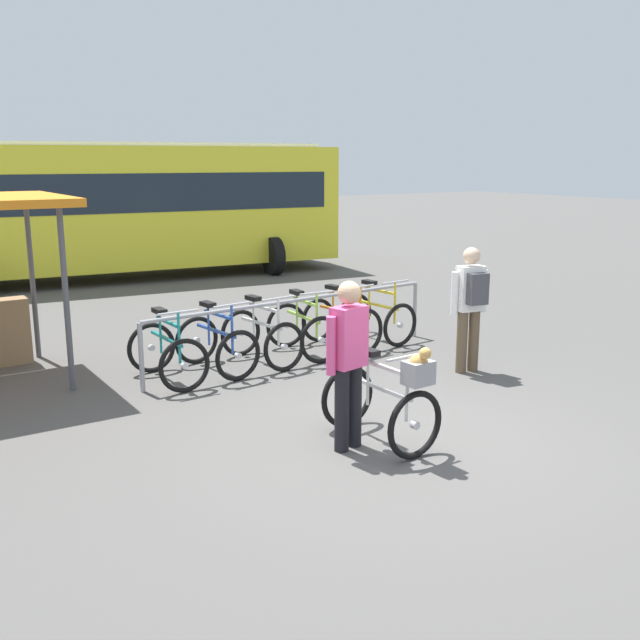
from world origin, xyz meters
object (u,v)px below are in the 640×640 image
(racked_bike_teal, at_px, (167,353))
(pedestrian_with_backpack, at_px, (470,302))
(bus_distant, at_px, (122,202))
(racked_bike_orange, at_px, (341,323))
(racked_bike_yellow, at_px, (377,317))
(racked_bike_lime, at_px, (303,330))
(racked_bike_blue, at_px, (216,345))
(featured_bicycle, at_px, (388,398))
(person_with_featured_bike, at_px, (348,358))
(racked_bike_white, at_px, (262,337))

(racked_bike_teal, relative_size, pedestrian_with_backpack, 0.69)
(pedestrian_with_backpack, xyz_separation_m, bus_distant, (-1.36, 10.08, 0.80))
(racked_bike_orange, relative_size, racked_bike_yellow, 1.03)
(racked_bike_lime, relative_size, bus_distant, 0.11)
(racked_bike_teal, height_order, racked_bike_blue, same)
(racked_bike_teal, xyz_separation_m, featured_bicycle, (1.07, -3.11, 0.12))
(racked_bike_teal, distance_m, featured_bicycle, 3.29)
(pedestrian_with_backpack, bearing_deg, racked_bike_blue, 147.92)
(featured_bicycle, bearing_deg, person_with_featured_bike, 156.98)
(racked_bike_lime, distance_m, racked_bike_orange, 0.70)
(pedestrian_with_backpack, bearing_deg, racked_bike_lime, 126.53)
(racked_bike_white, relative_size, racked_bike_lime, 1.06)
(racked_bike_orange, distance_m, person_with_featured_bike, 3.87)
(featured_bicycle, bearing_deg, pedestrian_with_backpack, 30.73)
(racked_bike_white, height_order, featured_bicycle, featured_bicycle)
(racked_bike_white, distance_m, featured_bicycle, 3.26)
(racked_bike_yellow, bearing_deg, person_with_featured_bike, -130.19)
(racked_bike_white, height_order, bus_distant, bus_distant)
(bus_distant, bearing_deg, racked_bike_white, -94.99)
(racked_bike_teal, relative_size, racked_bike_blue, 0.96)
(racked_bike_blue, height_order, racked_bike_orange, same)
(person_with_featured_bike, relative_size, pedestrian_with_backpack, 1.00)
(racked_bike_blue, relative_size, featured_bicycle, 0.96)
(racked_bike_lime, height_order, featured_bicycle, featured_bicycle)
(racked_bike_yellow, distance_m, pedestrian_with_backpack, 2.09)
(racked_bike_white, xyz_separation_m, bus_distant, (0.72, 8.26, 1.37))
(racked_bike_white, distance_m, racked_bike_yellow, 2.10)
(racked_bike_orange, bearing_deg, pedestrian_with_backpack, -70.37)
(racked_bike_yellow, bearing_deg, racked_bike_lime, -174.63)
(racked_bike_white, height_order, racked_bike_yellow, same)
(featured_bicycle, relative_size, pedestrian_with_backpack, 0.75)
(racked_bike_white, bearing_deg, racked_bike_blue, -174.63)
(racked_bike_white, bearing_deg, racked_bike_yellow, 5.37)
(racked_bike_yellow, height_order, pedestrian_with_backpack, pedestrian_with_backpack)
(bus_distant, bearing_deg, racked_bike_blue, -99.66)
(featured_bicycle, bearing_deg, racked_bike_blue, 96.67)
(racked_bike_blue, bearing_deg, racked_bike_lime, 5.37)
(featured_bicycle, bearing_deg, racked_bike_orange, 63.00)
(person_with_featured_bike, bearing_deg, racked_bike_yellow, 49.81)
(bus_distant, bearing_deg, racked_bike_orange, -85.28)
(racked_bike_lime, bearing_deg, racked_bike_orange, 5.37)
(racked_bike_orange, distance_m, bus_distant, 8.28)
(racked_bike_lime, distance_m, person_with_featured_bike, 3.49)
(racked_bike_lime, bearing_deg, person_with_featured_bike, -113.66)
(bus_distant, bearing_deg, racked_bike_lime, -90.17)
(racked_bike_yellow, bearing_deg, pedestrian_with_backpack, -90.13)
(racked_bike_teal, relative_size, bus_distant, 0.11)
(bus_distant, bearing_deg, person_with_featured_bike, -97.07)
(racked_bike_white, height_order, pedestrian_with_backpack, pedestrian_with_backpack)
(racked_bike_yellow, relative_size, pedestrian_with_backpack, 0.71)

